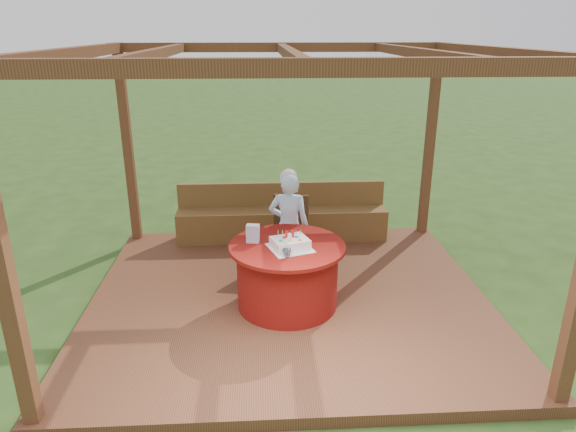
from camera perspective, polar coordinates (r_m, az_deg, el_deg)
The scene contains 10 objects.
ground at distance 6.05m, azimuth 0.14°, elevation -9.76°, with size 60.00×60.00×0.00m, color #274517.
deck at distance 6.02m, azimuth 0.14°, elevation -9.26°, with size 4.50×4.00×0.12m, color brown.
pergola at distance 5.28m, azimuth 0.16°, elevation 13.53°, with size 4.50×4.00×2.72m.
bench at distance 7.44m, azimuth -0.66°, elevation -0.57°, with size 3.00×0.42×0.80m.
table at distance 5.63m, azimuth -0.08°, elevation -6.53°, with size 1.25×1.25×0.72m.
chair at distance 6.54m, azimuth 0.19°, elevation -1.27°, with size 0.53×0.53×0.90m.
elderly_woman at distance 6.14m, azimuth 0.10°, elevation -0.91°, with size 0.53×0.40×1.37m.
birthday_cake at distance 5.37m, azimuth 0.22°, elevation -3.06°, with size 0.53×0.53×0.18m.
gift_bag at distance 5.53m, azimuth -3.92°, elevation -1.95°, with size 0.14×0.09×0.20m, color pink.
drinking_glass at distance 5.18m, azimuth -0.14°, elevation -4.15°, with size 0.09×0.09×0.08m, color white.
Camera 1 is at (-0.32, -5.24, 3.01)m, focal length 32.00 mm.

